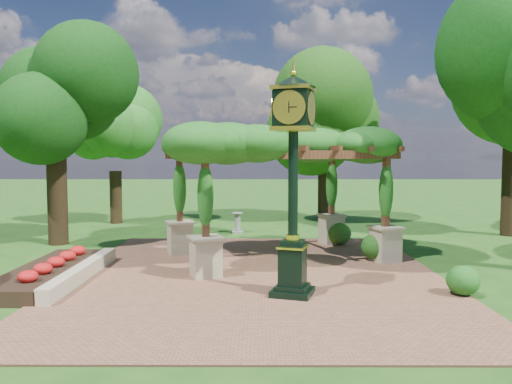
{
  "coord_description": "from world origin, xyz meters",
  "views": [
    {
      "loc": [
        0.05,
        -12.51,
        3.26
      ],
      "look_at": [
        0.0,
        2.5,
        2.2
      ],
      "focal_mm": 35.0,
      "sensor_mm": 36.0,
      "label": 1
    }
  ],
  "objects": [
    {
      "name": "flower_bed",
      "position": [
        -5.5,
        0.5,
        0.18
      ],
      "size": [
        1.5,
        5.0,
        0.36
      ],
      "primitive_type": "cube",
      "color": "red",
      "rests_on": "ground"
    },
    {
      "name": "shrub_mid",
      "position": [
        3.75,
        2.88,
        0.46
      ],
      "size": [
        1.1,
        1.1,
        0.85
      ],
      "primitive_type": "ellipsoid",
      "rotation": [
        0.0,
        0.0,
        0.19
      ],
      "color": "#1C4A15",
      "rests_on": "brick_plaza"
    },
    {
      "name": "shrub_front",
      "position": [
        4.84,
        -1.05,
        0.38
      ],
      "size": [
        1.01,
        1.01,
        0.69
      ],
      "primitive_type": "ellipsoid",
      "rotation": [
        0.0,
        0.0,
        0.43
      ],
      "color": "#1C5618",
      "rests_on": "brick_plaza"
    },
    {
      "name": "tree_west_far",
      "position": [
        -6.91,
        11.82,
        4.52
      ],
      "size": [
        3.12,
        3.12,
        6.62
      ],
      "color": "#302212",
      "rests_on": "ground"
    },
    {
      "name": "brick_plaza",
      "position": [
        0.0,
        1.0,
        0.02
      ],
      "size": [
        10.0,
        12.0,
        0.04
      ],
      "primitive_type": "cube",
      "color": "brown",
      "rests_on": "ground"
    },
    {
      "name": "tree_north",
      "position": [
        3.5,
        13.24,
        5.09
      ],
      "size": [
        4.41,
        4.41,
        7.41
      ],
      "color": "#312213",
      "rests_on": "ground"
    },
    {
      "name": "border_wall",
      "position": [
        -4.6,
        0.5,
        0.2
      ],
      "size": [
        0.35,
        5.0,
        0.4
      ],
      "primitive_type": "cube",
      "color": "#C6B793",
      "rests_on": "ground"
    },
    {
      "name": "sundial",
      "position": [
        -0.82,
        8.72,
        0.39
      ],
      "size": [
        0.57,
        0.57,
        0.88
      ],
      "rotation": [
        0.0,
        0.0,
        0.18
      ],
      "color": "gray",
      "rests_on": "ground"
    },
    {
      "name": "pedestal_clock",
      "position": [
        0.86,
        -1.06,
        3.1
      ],
      "size": [
        1.28,
        1.28,
        5.18
      ],
      "rotation": [
        0.0,
        0.0,
        -0.31
      ],
      "color": "black",
      "rests_on": "brick_plaza"
    },
    {
      "name": "ground",
      "position": [
        0.0,
        0.0,
        0.0
      ],
      "size": [
        120.0,
        120.0,
        0.0
      ],
      "primitive_type": "plane",
      "color": "#1E4714",
      "rests_on": "ground"
    },
    {
      "name": "pergola",
      "position": [
        0.73,
        3.36,
        3.41
      ],
      "size": [
        7.63,
        6.15,
        4.16
      ],
      "rotation": [
        0.0,
        0.0,
        0.36
      ],
      "color": "#B7AD88",
      "rests_on": "brick_plaza"
    },
    {
      "name": "tree_west_near",
      "position": [
        -7.4,
        5.92,
        5.74
      ],
      "size": [
        4.1,
        4.1,
        8.38
      ],
      "color": "black",
      "rests_on": "ground"
    },
    {
      "name": "shrub_back",
      "position": [
        3.04,
        5.66,
        0.44
      ],
      "size": [
        0.92,
        0.92,
        0.81
      ],
      "primitive_type": "ellipsoid",
      "rotation": [
        0.0,
        0.0,
        0.03
      ],
      "color": "#285719",
      "rests_on": "brick_plaza"
    }
  ]
}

